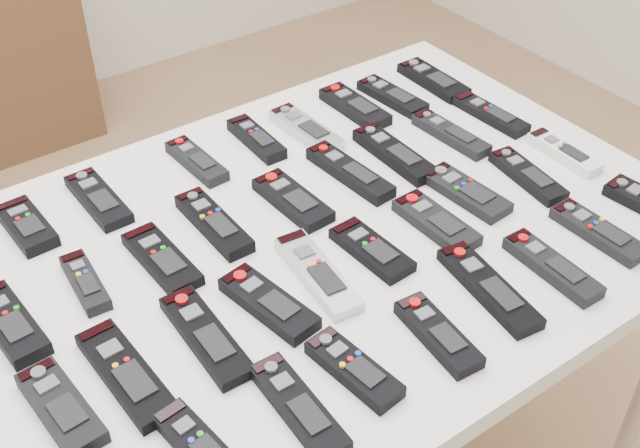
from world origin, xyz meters
TOP-DOWN VIEW (x-y plane):
  - table at (-0.04, -0.11)m, footprint 1.25×0.88m
  - remote_0 at (-0.44, 0.19)m, footprint 0.07×0.15m
  - remote_1 at (-0.31, 0.19)m, footprint 0.06×0.18m
  - remote_2 at (-0.11, 0.19)m, footprint 0.05×0.16m
  - remote_3 at (0.02, 0.19)m, footprint 0.05×0.16m
  - remote_4 at (0.12, 0.16)m, footprint 0.06×0.18m
  - remote_5 at (0.25, 0.17)m, footprint 0.06×0.18m
  - remote_6 at (0.35, 0.16)m, footprint 0.07×0.17m
  - remote_7 at (0.47, 0.16)m, footprint 0.06×0.18m
  - remote_8 at (-0.54, -0.02)m, footprint 0.07×0.17m
  - remote_9 at (-0.41, -0.00)m, footprint 0.05×0.14m
  - remote_10 at (-0.29, -0.02)m, footprint 0.07×0.17m
  - remote_11 at (-0.18, 0.01)m, footprint 0.05×0.19m
  - remote_12 at (-0.03, -0.02)m, footprint 0.07×0.17m
  - remote_13 at (0.10, -0.01)m, footprint 0.06×0.20m
  - remote_14 at (0.21, -0.01)m, footprint 0.05×0.20m
  - remote_15 at (0.35, -0.02)m, footprint 0.05×0.18m
  - remote_16 at (0.47, -0.01)m, footprint 0.05×0.18m
  - remote_17 at (-0.54, -0.22)m, footprint 0.07×0.17m
  - remote_18 at (-0.44, -0.21)m, footprint 0.07×0.21m
  - remote_19 at (-0.32, -0.21)m, footprint 0.06×0.20m
  - remote_20 at (-0.21, -0.21)m, footprint 0.09×0.18m
  - remote_21 at (-0.10, -0.20)m, footprint 0.08×0.21m
  - remote_22 at (0.00, -0.20)m, footprint 0.07×0.16m
  - remote_23 at (0.14, -0.21)m, footprint 0.06×0.17m
  - remote_24 at (0.24, -0.18)m, footprint 0.07×0.17m
  - remote_25 at (0.37, -0.21)m, footprint 0.07×0.17m
  - remote_26 at (0.48, -0.20)m, footprint 0.04×0.16m
  - remote_28 at (-0.42, -0.38)m, footprint 0.06×0.16m
  - remote_29 at (-0.28, -0.40)m, footprint 0.06×0.18m
  - remote_30 at (-0.18, -0.39)m, footprint 0.07×0.16m
  - remote_31 at (-0.04, -0.41)m, footprint 0.06×0.16m
  - remote_32 at (0.09, -0.38)m, footprint 0.08×0.21m
  - remote_33 at (0.21, -0.41)m, footprint 0.05×0.18m
  - remote_34 at (0.34, -0.39)m, footprint 0.05×0.17m

SIDE VIEW (x-z plane):
  - table at x=-0.04m, z-range 0.33..1.11m
  - remote_16 at x=0.47m, z-range 0.78..0.80m
  - remote_22 at x=0.00m, z-range 0.78..0.80m
  - remote_7 at x=0.47m, z-range 0.78..0.80m
  - remote_1 at x=-0.31m, z-range 0.78..0.80m
  - remote_6 at x=0.35m, z-range 0.78..0.80m
  - remote_10 at x=-0.29m, z-range 0.78..0.80m
  - remote_25 at x=0.37m, z-range 0.78..0.80m
  - remote_19 at x=-0.32m, z-range 0.78..0.80m
  - remote_21 at x=-0.10m, z-range 0.78..0.80m
  - remote_24 at x=0.24m, z-range 0.78..0.80m
  - remote_29 at x=-0.28m, z-range 0.78..0.80m
  - remote_26 at x=0.48m, z-range 0.78..0.80m
  - remote_15 at x=0.35m, z-range 0.78..0.80m
  - remote_2 at x=-0.11m, z-range 0.78..0.80m
  - remote_32 at x=0.09m, z-range 0.78..0.80m
  - remote_9 at x=-0.41m, z-range 0.78..0.80m
  - remote_18 at x=-0.44m, z-range 0.78..0.80m
  - remote_34 at x=0.34m, z-range 0.78..0.80m
  - remote_12 at x=-0.03m, z-range 0.78..0.80m
  - remote_28 at x=-0.42m, z-range 0.78..0.80m
  - remote_23 at x=0.14m, z-range 0.78..0.80m
  - remote_3 at x=0.02m, z-range 0.78..0.80m
  - remote_0 at x=-0.44m, z-range 0.78..0.80m
  - remote_5 at x=0.25m, z-range 0.78..0.80m
  - remote_4 at x=0.12m, z-range 0.78..0.80m
  - remote_33 at x=0.21m, z-range 0.78..0.80m
  - remote_31 at x=-0.04m, z-range 0.78..0.80m
  - remote_8 at x=-0.54m, z-range 0.78..0.80m
  - remote_14 at x=0.21m, z-range 0.78..0.80m
  - remote_30 at x=-0.18m, z-range 0.78..0.80m
  - remote_20 at x=-0.21m, z-range 0.78..0.80m
  - remote_11 at x=-0.18m, z-range 0.78..0.80m
  - remote_13 at x=0.10m, z-range 0.78..0.80m
  - remote_17 at x=-0.54m, z-range 0.78..0.80m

